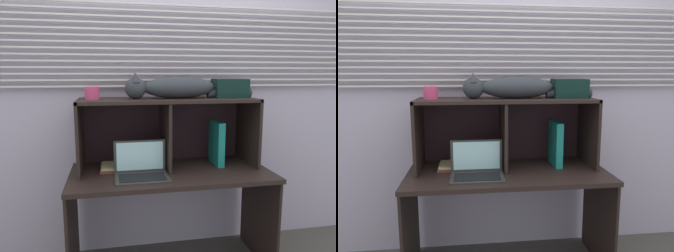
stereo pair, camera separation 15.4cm
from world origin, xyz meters
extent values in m
cube|color=#B9A8C2|center=(0.00, 0.55, 1.25)|extent=(4.40, 0.04, 2.50)
cube|color=silver|center=(0.00, 0.50, 1.29)|extent=(3.29, 0.02, 0.01)
cube|color=silver|center=(0.00, 0.50, 1.34)|extent=(3.29, 0.02, 0.01)
cube|color=silver|center=(0.00, 0.50, 1.38)|extent=(3.29, 0.02, 0.01)
cube|color=silver|center=(0.00, 0.50, 1.43)|extent=(3.29, 0.02, 0.01)
cube|color=silver|center=(0.00, 0.50, 1.47)|extent=(3.29, 0.02, 0.01)
cube|color=silver|center=(0.00, 0.50, 1.52)|extent=(3.29, 0.02, 0.01)
cube|color=silver|center=(0.00, 0.50, 1.56)|extent=(3.29, 0.02, 0.01)
cube|color=silver|center=(0.00, 0.50, 1.61)|extent=(3.29, 0.02, 0.01)
cube|color=silver|center=(0.00, 0.50, 1.65)|extent=(3.29, 0.02, 0.01)
cube|color=silver|center=(0.00, 0.50, 1.70)|extent=(3.29, 0.02, 0.01)
cube|color=silver|center=(0.00, 0.50, 1.74)|extent=(3.29, 0.02, 0.01)
cube|color=silver|center=(0.00, 0.50, 1.79)|extent=(3.29, 0.02, 0.01)
cube|color=silver|center=(0.00, 0.50, 1.83)|extent=(3.29, 0.02, 0.01)
cube|color=silver|center=(0.00, 0.50, 1.88)|extent=(3.29, 0.02, 0.01)
cube|color=black|center=(0.00, 0.19, 0.71)|extent=(1.36, 0.64, 0.03)
cube|color=black|center=(-0.67, 0.19, 0.35)|extent=(0.02, 0.58, 0.69)
cube|color=black|center=(0.67, 0.19, 0.35)|extent=(0.02, 0.58, 0.69)
cube|color=black|center=(0.00, 0.29, 1.20)|extent=(1.23, 0.41, 0.02)
cube|color=black|center=(-0.60, 0.29, 0.97)|extent=(0.02, 0.41, 0.49)
cube|color=black|center=(0.60, 0.29, 0.97)|extent=(0.02, 0.41, 0.49)
cube|color=black|center=(-0.02, 0.29, 0.96)|extent=(0.02, 0.39, 0.47)
cube|color=black|center=(0.00, 0.50, 0.97)|extent=(1.23, 0.01, 0.49)
ellipsoid|color=#303239|center=(0.08, 0.29, 1.29)|extent=(0.51, 0.19, 0.15)
sphere|color=#303239|center=(-0.22, 0.29, 1.29)|extent=(0.14, 0.14, 0.14)
cone|color=#333139|center=(-0.22, 0.26, 1.36)|extent=(0.07, 0.07, 0.07)
cone|color=#312D38|center=(-0.22, 0.33, 1.36)|extent=(0.07, 0.07, 0.07)
cylinder|color=#303239|center=(0.45, 0.29, 1.25)|extent=(0.33, 0.06, 0.06)
cube|color=#303030|center=(-0.21, 0.06, 0.73)|extent=(0.34, 0.24, 0.01)
cube|color=#303030|center=(-0.21, 0.18, 0.84)|extent=(0.34, 0.01, 0.21)
cube|color=#B2E0EA|center=(-0.21, 0.18, 0.84)|extent=(0.31, 0.00, 0.19)
cube|color=black|center=(-0.21, 0.05, 0.74)|extent=(0.29, 0.17, 0.00)
cube|color=#197E74|center=(0.36, 0.29, 0.88)|extent=(0.05, 0.22, 0.32)
cube|color=brown|center=(-0.41, 0.30, 0.73)|extent=(0.14, 0.20, 0.02)
cube|color=tan|center=(-0.40, 0.30, 0.75)|extent=(0.14, 0.20, 0.01)
cylinder|color=#CE3C6D|center=(-0.51, 0.29, 1.26)|extent=(0.09, 0.09, 0.08)
cube|color=black|center=(0.45, 0.29, 1.28)|extent=(0.24, 0.15, 0.13)
camera|label=1|loc=(-0.41, -1.84, 1.38)|focal=33.53mm
camera|label=2|loc=(-0.25, -1.87, 1.38)|focal=33.53mm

